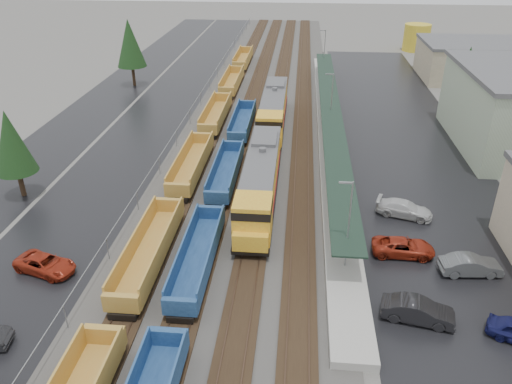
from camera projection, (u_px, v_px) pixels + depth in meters
ballast_strip at (263, 107)px, 75.17m from camera, size 20.00×160.00×0.08m
trackbed at (263, 107)px, 75.11m from camera, size 14.60×160.00×0.22m
west_parking_lot at (166, 105)px, 76.38m from camera, size 10.00×160.00×0.02m
west_road at (102, 103)px, 77.18m from camera, size 9.00×160.00×0.02m
east_commuter_lot at (403, 136)px, 64.87m from camera, size 16.00×100.00×0.02m
station_platform at (330, 129)px, 65.29m from camera, size 3.00×80.00×8.00m
chainlink_fence at (199, 99)px, 73.82m from camera, size 0.08×160.04×2.02m
tree_west_near at (11, 142)px, 47.83m from camera, size 3.96×3.96×9.00m
tree_west_far at (130, 43)px, 82.49m from camera, size 4.84×4.84×11.00m
tree_east at (466, 73)px, 68.16m from camera, size 4.40×4.40×10.00m
locomotive_lead at (260, 182)px, 47.66m from camera, size 3.15×20.76×4.70m
locomotive_trail at (273, 111)px, 66.14m from camera, size 3.15×20.76×4.70m
well_string_yellow at (192, 164)px, 54.39m from camera, size 2.60×113.46×2.31m
well_string_blue at (198, 257)px, 39.21m from camera, size 2.45×75.04×2.17m
storage_tank at (416, 37)px, 108.86m from camera, size 5.63×5.63×5.63m
parked_car_west_c at (45, 264)px, 39.03m from camera, size 3.64×5.41×1.38m
parked_car_east_a at (418, 311)px, 34.09m from camera, size 2.66×5.19×1.63m
parked_car_east_b at (403, 247)px, 41.08m from camera, size 2.47×5.16×1.42m
parked_car_east_c at (404, 209)px, 46.59m from camera, size 3.51×5.54×1.49m
parked_car_east_e at (471, 265)px, 38.74m from camera, size 2.08×4.88×1.56m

